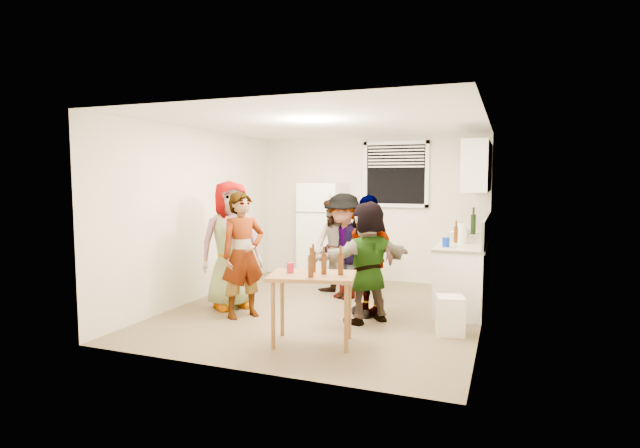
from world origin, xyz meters
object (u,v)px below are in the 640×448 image
at_px(trash_bin, 450,313).
at_px(beer_bottle_table, 324,274).
at_px(kettle, 463,239).
at_px(guest_orange, 367,322).
at_px(red_cup, 290,272).
at_px(guest_back_left, 334,296).
at_px(refrigerator, 323,232).
at_px(guest_grey, 232,307).
at_px(guest_stripe, 244,317).
at_px(guest_black, 368,314).
at_px(beer_bottle_counter, 456,243).
at_px(wine_bottle, 473,234).
at_px(blue_cup, 446,247).
at_px(guest_back_right, 344,298).
at_px(serving_table, 313,344).

distance_m(trash_bin, beer_bottle_table, 1.57).
bearing_deg(kettle, guest_orange, -107.50).
xyz_separation_m(red_cup, guest_back_left, (-0.23, 2.12, -0.76)).
relative_size(refrigerator, guest_grey, 0.97).
bearing_deg(guest_stripe, guest_black, -29.91).
bearing_deg(guest_stripe, beer_bottle_table, -79.28).
height_order(beer_bottle_counter, trash_bin, beer_bottle_counter).
bearing_deg(wine_bottle, guest_black, -120.91).
bearing_deg(refrigerator, guest_back_left, -61.26).
distance_m(guest_grey, guest_back_left, 1.58).
xyz_separation_m(blue_cup, guest_back_right, (-1.52, 0.41, -0.90)).
relative_size(red_cup, guest_grey, 0.06).
bearing_deg(guest_grey, wine_bottle, -12.29).
relative_size(guest_grey, guest_black, 1.12).
xyz_separation_m(guest_black, guest_orange, (0.08, -0.33, 0.00)).
height_order(guest_grey, guest_back_right, guest_back_right).
bearing_deg(guest_grey, guest_stripe, -91.71).
bearing_deg(refrigerator, serving_table, -71.41).
xyz_separation_m(beer_bottle_table, guest_back_right, (-0.43, 2.01, -0.76)).
distance_m(beer_bottle_counter, guest_orange, 1.72).
relative_size(blue_cup, guest_black, 0.08).
bearing_deg(guest_black, wine_bottle, 97.69).
relative_size(kettle, guest_back_right, 0.16).
bearing_deg(refrigerator, guest_black, -54.41).
xyz_separation_m(refrigerator, beer_bottle_counter, (2.35, -1.05, 0.05)).
bearing_deg(guest_back_left, guest_orange, -16.14).
bearing_deg(kettle, guest_black, -115.70).
relative_size(refrigerator, guest_back_left, 1.14).
distance_m(blue_cup, guest_orange, 1.40).
bearing_deg(trash_bin, guest_stripe, -175.65).
relative_size(blue_cup, beer_bottle_table, 0.57).
distance_m(wine_bottle, guest_stripe, 3.85).
bearing_deg(trash_bin, guest_grey, 176.94).
distance_m(guest_stripe, guest_back_right, 1.67).
height_order(kettle, serving_table, kettle).
relative_size(beer_bottle_counter, trash_bin, 0.51).
relative_size(kettle, guest_black, 0.16).
height_order(serving_table, guest_orange, serving_table).
xyz_separation_m(serving_table, red_cup, (-0.26, 0.00, 0.76)).
bearing_deg(refrigerator, beer_bottle_table, -69.33).
height_order(trash_bin, serving_table, trash_bin).
height_order(guest_grey, guest_orange, guest_grey).
relative_size(beer_bottle_counter, guest_back_left, 0.15).
bearing_deg(trash_bin, guest_black, 156.47).
bearing_deg(serving_table, beer_bottle_counter, 59.17).
relative_size(red_cup, guest_black, 0.07).
xyz_separation_m(refrigerator, red_cup, (0.81, -3.19, -0.09)).
xyz_separation_m(beer_bottle_counter, guest_grey, (-2.89, -1.12, -0.90)).
bearing_deg(beer_bottle_table, guest_stripe, 155.26).
distance_m(kettle, guest_grey, 3.47).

